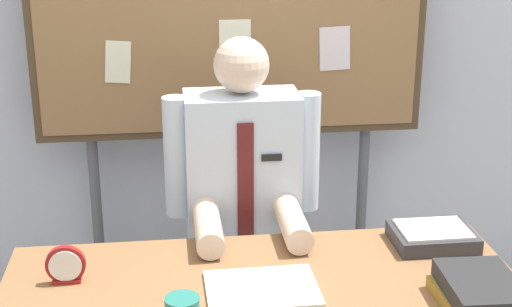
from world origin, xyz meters
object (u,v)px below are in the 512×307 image
object	(u,v)px
open_notebook	(262,288)
desk_clock	(66,266)
paper_tray	(433,236)
book_stack	(480,293)
person	(243,235)

from	to	relation	value
open_notebook	desk_clock	xyz separation A→B (m)	(-0.56, 0.12, 0.05)
paper_tray	book_stack	bearing A→B (deg)	-91.25
person	open_notebook	bearing A→B (deg)	-90.65
person	book_stack	world-z (taller)	person
book_stack	person	bearing A→B (deg)	127.18
person	desk_clock	distance (m)	0.76
open_notebook	paper_tray	xyz separation A→B (m)	(0.59, 0.23, 0.02)
desk_clock	paper_tray	size ratio (longest dim) A/B	0.45
book_stack	paper_tray	xyz separation A→B (m)	(0.01, 0.40, -0.02)
book_stack	desk_clock	size ratio (longest dim) A/B	2.37
person	paper_tray	distance (m)	0.70
desk_clock	paper_tray	world-z (taller)	desk_clock
open_notebook	person	bearing A→B (deg)	89.35
person	paper_tray	world-z (taller)	person
person	book_stack	distance (m)	0.96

